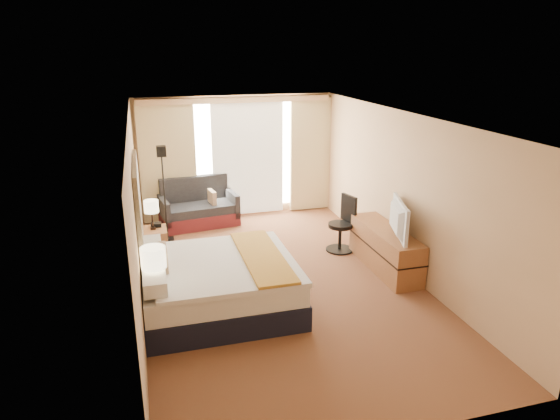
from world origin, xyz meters
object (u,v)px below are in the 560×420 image
object	(u,v)px
desk_chair	(343,226)
lamp_right	(151,207)
bed	(218,284)
nightstand_right	(155,244)
floor_lamp	(163,175)
nightstand_left	(162,314)
television	(394,219)
media_dresser	(385,249)
lamp_left	(153,259)
loveseat	(199,210)

from	to	relation	value
desk_chair	lamp_right	world-z (taller)	lamp_right
bed	lamp_right	world-z (taller)	lamp_right
nightstand_right	floor_lamp	bearing A→B (deg)	72.72
nightstand_left	television	xyz separation A→B (m)	(3.65, 0.75, 0.71)
nightstand_right	lamp_right	size ratio (longest dim) A/B	1.06
media_dresser	television	world-z (taller)	television
desk_chair	television	world-z (taller)	television
lamp_left	nightstand_left	bearing A→B (deg)	-25.94
nightstand_left	desk_chair	bearing A→B (deg)	30.87
media_dresser	bed	distance (m)	2.95
nightstand_right	media_dresser	world-z (taller)	media_dresser
bed	television	bearing A→B (deg)	5.77
nightstand_right	lamp_left	world-z (taller)	lamp_left
loveseat	floor_lamp	size ratio (longest dim) A/B	0.90
loveseat	desk_chair	size ratio (longest dim) A/B	1.60
media_dresser	television	bearing A→B (deg)	-99.36
loveseat	lamp_right	xyz separation A→B (m)	(-0.96, -1.58, 0.63)
loveseat	lamp_left	xyz separation A→B (m)	(-1.01, -4.07, 0.74)
lamp_right	television	distance (m)	4.06
bed	loveseat	xyz separation A→B (m)	(0.15, 3.64, -0.06)
television	loveseat	bearing A→B (deg)	55.65
nightstand_right	lamp_left	size ratio (longest dim) A/B	0.84
lamp_left	lamp_right	bearing A→B (deg)	88.90
desk_chair	lamp_left	xyz separation A→B (m)	(-3.37, -1.96, 0.60)
bed	lamp_left	distance (m)	1.18
media_dresser	lamp_left	bearing A→B (deg)	-164.70
nightstand_left	lamp_left	world-z (taller)	lamp_left
media_dresser	bed	world-z (taller)	bed
nightstand_left	bed	size ratio (longest dim) A/B	0.26
desk_chair	lamp_right	bearing A→B (deg)	155.18
loveseat	nightstand_left	bearing A→B (deg)	-111.24
bed	lamp_left	world-z (taller)	lamp_left
desk_chair	television	distance (m)	1.39
nightstand_right	bed	world-z (taller)	bed
media_dresser	loveseat	xyz separation A→B (m)	(-2.74, 3.05, -0.03)
nightstand_right	nightstand_left	bearing A→B (deg)	-90.00
nightstand_right	lamp_right	xyz separation A→B (m)	(-0.00, 0.01, 0.68)
nightstand_left	lamp_right	xyz separation A→B (m)	(-0.00, 2.51, 0.68)
desk_chair	nightstand_right	bearing A→B (deg)	155.41
bed	loveseat	size ratio (longest dim) A/B	1.29
lamp_right	television	bearing A→B (deg)	-25.82
lamp_left	loveseat	bearing A→B (deg)	76.03
floor_lamp	lamp_left	world-z (taller)	floor_lamp
bed	floor_lamp	xyz separation A→B (m)	(-0.54, 2.89, 0.92)
lamp_right	television	xyz separation A→B (m)	(3.65, -1.77, 0.04)
media_dresser	lamp_right	size ratio (longest dim) A/B	3.46
media_dresser	lamp_left	world-z (taller)	lamp_left
desk_chair	lamp_right	distance (m)	3.40
loveseat	television	world-z (taller)	television
loveseat	television	bearing A→B (deg)	-59.27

